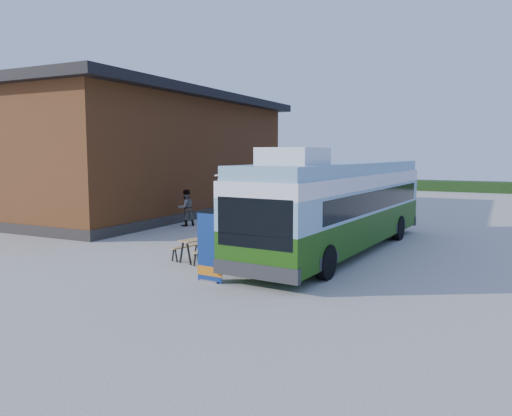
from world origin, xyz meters
The scene contains 10 objects.
ground centered at (0.00, 0.00, 0.00)m, with size 100.00×100.00×0.00m, color #BCB7AD.
barn centered at (-10.50, 10.00, 3.59)m, with size 9.60×21.20×7.50m.
hedge centered at (8.00, 38.00, 0.50)m, with size 40.00×3.00×1.00m, color #264419.
bus centered at (3.76, 2.73, 1.91)m, with size 3.79×13.19×4.00m.
awning centered at (1.42, 2.51, 2.90)m, with size 3.37×5.02×0.56m.
banner centered at (1.66, -3.43, 0.84)m, with size 0.89×0.23×2.05m.
picnic_table centered at (-0.23, -1.23, 0.61)m, with size 1.71×1.60×0.81m.
person_a centered at (-1.16, 8.49, 0.89)m, with size 0.65×0.42×1.77m, color #999999.
person_b centered at (-5.51, 5.84, 0.96)m, with size 0.93×0.73×1.92m, color #999999.
slurry_tanker centered at (-5.70, 21.08, 1.31)m, with size 2.12×6.16×2.28m.
Camera 1 is at (9.36, -15.84, 3.84)m, focal length 35.00 mm.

